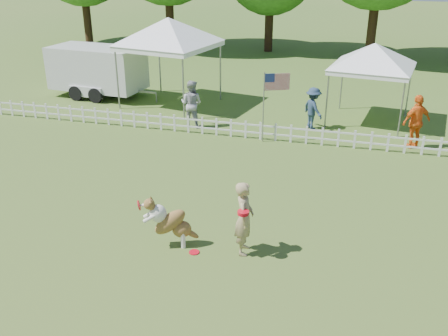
# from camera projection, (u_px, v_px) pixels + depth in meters

# --- Properties ---
(ground) EXTENTS (120.00, 120.00, 0.00)m
(ground) POSITION_uv_depth(u_px,v_px,m) (202.00, 256.00, 10.17)
(ground) COLOR #32601E
(ground) RESTS_ON ground
(picket_fence) EXTENTS (22.00, 0.08, 0.60)m
(picket_fence) POSITION_uv_depth(u_px,v_px,m) (268.00, 132.00, 16.23)
(picket_fence) COLOR silver
(picket_fence) RESTS_ON ground
(handler) EXTENTS (0.45, 0.62, 1.57)m
(handler) POSITION_uv_depth(u_px,v_px,m) (244.00, 218.00, 10.00)
(handler) COLOR tan
(handler) RESTS_ON ground
(dog) EXTENTS (1.15, 0.74, 1.13)m
(dog) POSITION_uv_depth(u_px,v_px,m) (171.00, 222.00, 10.30)
(dog) COLOR brown
(dog) RESTS_ON ground
(frisbee_on_turf) EXTENTS (0.27, 0.27, 0.02)m
(frisbee_on_turf) POSITION_uv_depth(u_px,v_px,m) (194.00, 252.00, 10.27)
(frisbee_on_turf) COLOR red
(frisbee_on_turf) RESTS_ON ground
(canopy_tent_left) EXTENTS (3.75, 3.75, 3.31)m
(canopy_tent_left) POSITION_uv_depth(u_px,v_px,m) (170.00, 63.00, 19.56)
(canopy_tent_left) COLOR white
(canopy_tent_left) RESTS_ON ground
(canopy_tent_right) EXTENTS (3.02, 3.02, 2.76)m
(canopy_tent_right) POSITION_uv_depth(u_px,v_px,m) (370.00, 84.00, 17.56)
(canopy_tent_right) COLOR white
(canopy_tent_right) RESTS_ON ground
(cargo_trailer) EXTENTS (4.96, 2.54, 2.10)m
(cargo_trailer) POSITION_uv_depth(u_px,v_px,m) (98.00, 71.00, 20.94)
(cargo_trailer) COLOR silver
(cargo_trailer) RESTS_ON ground
(flag_pole) EXTENTS (0.83, 0.45, 2.27)m
(flag_pole) POSITION_uv_depth(u_px,v_px,m) (263.00, 108.00, 15.79)
(flag_pole) COLOR gray
(flag_pole) RESTS_ON ground
(spectator_a) EXTENTS (0.86, 0.70, 1.65)m
(spectator_a) POSITION_uv_depth(u_px,v_px,m) (191.00, 104.00, 17.31)
(spectator_a) COLOR #9D9EA3
(spectator_a) RESTS_ON ground
(spectator_b) EXTENTS (1.02, 1.06, 1.45)m
(spectator_b) POSITION_uv_depth(u_px,v_px,m) (313.00, 108.00, 17.14)
(spectator_b) COLOR #23354B
(spectator_b) RESTS_ON ground
(spectator_c) EXTENTS (1.05, 0.92, 1.70)m
(spectator_c) POSITION_uv_depth(u_px,v_px,m) (416.00, 122.00, 15.42)
(spectator_c) COLOR orange
(spectator_c) RESTS_ON ground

